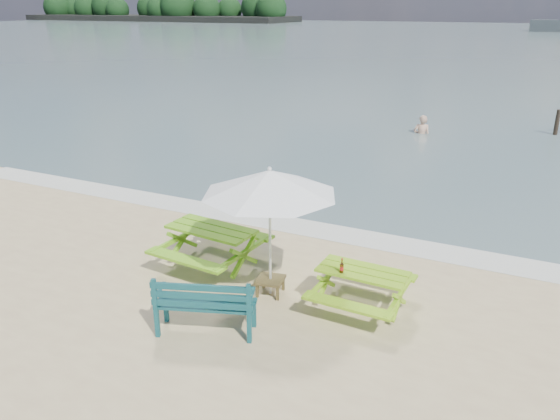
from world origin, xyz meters
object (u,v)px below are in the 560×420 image
at_px(park_bench, 206,315).
at_px(beer_bottle, 342,268).
at_px(patio_umbrella, 270,182).
at_px(picnic_table_left, 212,248).
at_px(picnic_table_right, 362,290).
at_px(side_table, 270,286).
at_px(swimmer, 421,138).

xyz_separation_m(park_bench, beer_bottle, (1.65, 1.50, 0.49)).
height_order(park_bench, beer_bottle, beer_bottle).
height_order(patio_umbrella, beer_bottle, patio_umbrella).
relative_size(picnic_table_left, park_bench, 1.26).
relative_size(picnic_table_right, beer_bottle, 6.71).
bearing_deg(side_table, park_bench, -103.56).
bearing_deg(beer_bottle, picnic_table_right, 37.71).
bearing_deg(side_table, picnic_table_left, 162.45).
bearing_deg(picnic_table_left, swimmer, 85.29).
distance_m(picnic_table_left, side_table, 1.59).
xyz_separation_m(side_table, patio_umbrella, (0.00, 0.00, 1.90)).
bearing_deg(swimmer, picnic_table_right, -81.89).
height_order(beer_bottle, swimmer, beer_bottle).
relative_size(patio_umbrella, beer_bottle, 10.66).
xyz_separation_m(picnic_table_right, beer_bottle, (-0.29, -0.22, 0.44)).
bearing_deg(picnic_table_right, side_table, -171.53).
xyz_separation_m(side_table, swimmer, (-0.38, 14.01, -0.32)).
relative_size(picnic_table_right, side_table, 3.15).
distance_m(picnic_table_right, swimmer, 13.92).
bearing_deg(picnic_table_left, side_table, -17.55).
distance_m(picnic_table_left, swimmer, 13.59).
xyz_separation_m(patio_umbrella, beer_bottle, (1.29, 0.01, -1.28)).
height_order(side_table, beer_bottle, beer_bottle).
height_order(park_bench, side_table, park_bench).
height_order(picnic_table_left, park_bench, park_bench).
bearing_deg(picnic_table_left, park_bench, -59.86).
bearing_deg(picnic_table_right, picnic_table_left, 175.59).
relative_size(picnic_table_left, beer_bottle, 8.14).
bearing_deg(picnic_table_left, picnic_table_right, -4.41).
relative_size(park_bench, swimmer, 0.90).
height_order(picnic_table_left, swimmer, picnic_table_left).
bearing_deg(patio_umbrella, side_table, -90.00).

